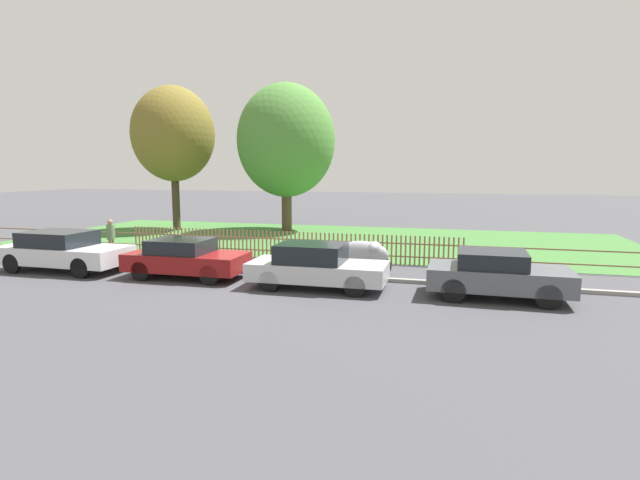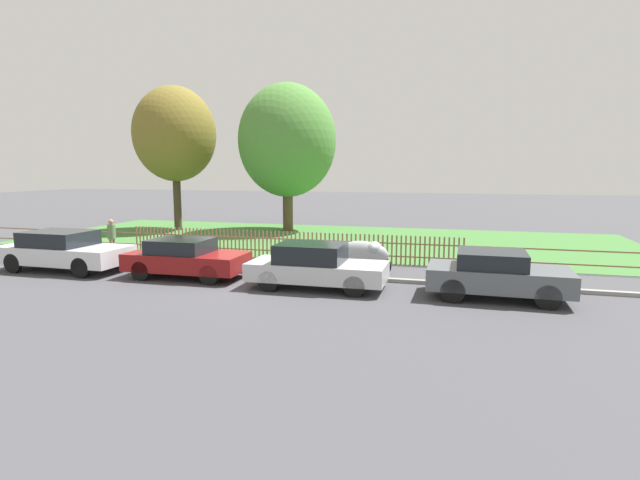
# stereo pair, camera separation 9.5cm
# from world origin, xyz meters

# --- Properties ---
(ground_plane) EXTENTS (120.00, 120.00, 0.00)m
(ground_plane) POSITION_xyz_m (0.00, 0.00, 0.00)
(ground_plane) COLOR #424247
(kerb_stone) EXTENTS (29.69, 0.20, 0.12)m
(kerb_stone) POSITION_xyz_m (0.00, 0.10, 0.06)
(kerb_stone) COLOR gray
(kerb_stone) RESTS_ON ground
(grass_strip) EXTENTS (29.69, 11.66, 0.01)m
(grass_strip) POSITION_xyz_m (0.00, 8.88, 0.01)
(grass_strip) COLOR #3D7033
(grass_strip) RESTS_ON ground
(park_fence) EXTENTS (29.69, 0.05, 1.09)m
(park_fence) POSITION_xyz_m (0.00, 3.06, 0.55)
(park_fence) COLOR olive
(park_fence) RESTS_ON ground
(parked_car_silver_hatchback) EXTENTS (4.51, 1.92, 1.38)m
(parked_car_silver_hatchback) POSITION_xyz_m (-6.68, -1.14, 0.72)
(parked_car_silver_hatchback) COLOR silver
(parked_car_silver_hatchback) RESTS_ON ground
(parked_car_black_saloon) EXTENTS (3.86, 1.77, 1.27)m
(parked_car_black_saloon) POSITION_xyz_m (-1.99, -1.02, 0.66)
(parked_car_black_saloon) COLOR maroon
(parked_car_black_saloon) RESTS_ON ground
(parked_car_navy_estate) EXTENTS (4.08, 1.75, 1.33)m
(parked_car_navy_estate) POSITION_xyz_m (2.48, -1.28, 0.67)
(parked_car_navy_estate) COLOR #BCBCC1
(parked_car_navy_estate) RESTS_ON ground
(parked_car_red_compact) EXTENTS (3.76, 1.87, 1.30)m
(parked_car_red_compact) POSITION_xyz_m (7.56, -1.12, 0.68)
(parked_car_red_compact) COLOR #51565B
(parked_car_red_compact) RESTS_ON ground
(covered_motorcycle) EXTENTS (2.00, 0.76, 1.14)m
(covered_motorcycle) POSITION_xyz_m (3.49, 0.99, 0.69)
(covered_motorcycle) COLOR black
(covered_motorcycle) RESTS_ON ground
(tree_nearest_kerb) EXTENTS (4.65, 4.65, 8.15)m
(tree_nearest_kerb) POSITION_xyz_m (-9.18, 10.36, 5.46)
(tree_nearest_kerb) COLOR #473828
(tree_nearest_kerb) RESTS_ON ground
(tree_behind_motorcycle) EXTENTS (5.49, 5.49, 8.25)m
(tree_behind_motorcycle) POSITION_xyz_m (-2.89, 11.68, 5.07)
(tree_behind_motorcycle) COLOR brown
(tree_behind_motorcycle) RESTS_ON ground
(pedestrian_near_fence) EXTENTS (0.39, 0.39, 1.54)m
(pedestrian_near_fence) POSITION_xyz_m (-6.75, 1.48, 0.87)
(pedestrian_near_fence) COLOR #7F6B51
(pedestrian_near_fence) RESTS_ON ground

